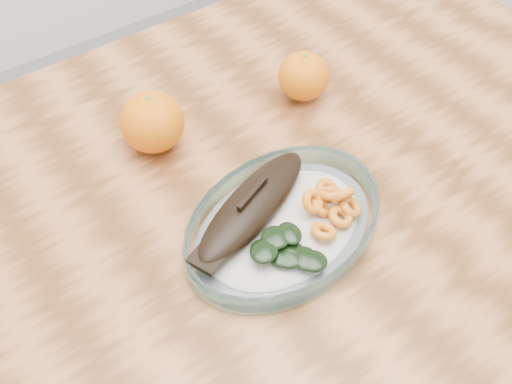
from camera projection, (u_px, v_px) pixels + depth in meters
dining_table at (264, 220)px, 0.95m from camera, size 1.20×0.80×0.75m
plated_meal at (283, 222)px, 0.80m from camera, size 0.59×0.59×0.08m
orange_left at (152, 122)px, 0.88m from camera, size 0.09×0.09×0.09m
orange_right at (304, 76)px, 0.96m from camera, size 0.08×0.08×0.08m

